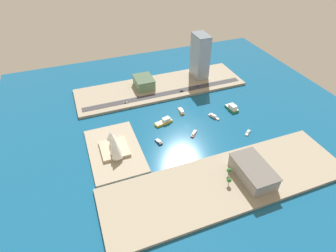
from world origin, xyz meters
name	(u,v)px	position (x,y,z in m)	size (l,w,h in m)	color
ground_plane	(187,126)	(0.00, 0.00, 0.00)	(440.00, 440.00, 0.00)	#145684
quay_west	(227,182)	(-93.69, 0.00, 1.57)	(70.00, 240.00, 3.14)	#9E937F
quay_east	(161,87)	(93.69, 0.00, 1.57)	(70.00, 240.00, 3.14)	#9E937F
peninsula_point	(115,150)	(-12.52, 90.29, 1.00)	(85.97, 54.03, 2.00)	#A89E89
road_strip	(166,93)	(72.63, 0.00, 3.21)	(10.36, 228.00, 0.15)	#38383D
tugboat_red	(194,134)	(-17.34, -0.83, 1.22)	(12.21, 11.47, 3.43)	red
yacht_sleek_gray	(214,116)	(3.79, -37.71, 1.50)	(16.09, 9.81, 3.86)	#999EA3
sailboat_small_white	(248,132)	(-37.49, -60.50, 0.96)	(9.23, 10.71, 12.80)	white
ferry_yellow_fast	(164,122)	(14.68, 23.78, 2.33)	(11.95, 24.47, 6.42)	yellow
water_taxi_orange	(181,111)	(28.35, -4.62, 1.62)	(16.57, 6.82, 4.19)	orange
patrol_launch_navy	(159,142)	(-16.33, 41.50, 1.34)	(11.83, 6.37, 3.72)	#1E284C
ferry_green_doubledeck	(232,108)	(10.81, -68.09, 2.89)	(21.46, 10.86, 7.45)	#2D8C4C
terminal_long_green	(144,82)	(101.36, 22.68, 10.27)	(32.78, 25.39, 14.19)	slate
tower_tall_glass	(200,56)	(103.69, -64.87, 35.00)	(31.32, 19.24, 63.66)	#8C9EB2
carpark_squat_concrete	(253,171)	(-97.42, -24.65, 10.53)	(46.78, 27.52, 14.71)	gray
suv_black	(182,91)	(70.07, -22.69, 4.08)	(1.93, 4.80, 1.63)	black
van_white	(125,102)	(69.68, 57.99, 4.05)	(1.90, 4.62, 1.57)	black
sedan_silver	(138,97)	(76.44, 39.13, 4.06)	(2.06, 5.18, 1.57)	black
hatchback_blue	(197,86)	(74.64, -49.22, 4.04)	(2.12, 4.69, 1.49)	black
traffic_light_waterfront	(179,91)	(66.53, -17.43, 7.48)	(0.36, 0.36, 6.50)	black
opera_landmark	(114,145)	(-15.23, 90.29, 10.82)	(44.00, 28.94, 22.76)	#BCAD93
park_tree_cluster	(229,175)	(-91.92, -2.22, 8.96)	(14.92, 10.47, 8.15)	brown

